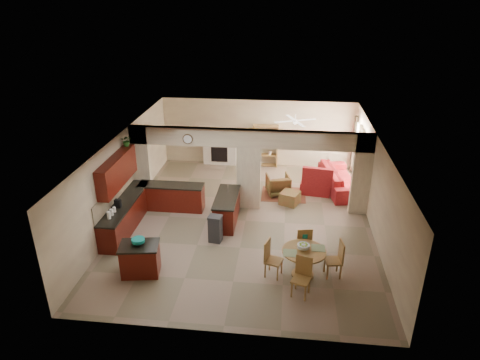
# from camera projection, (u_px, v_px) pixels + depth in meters

# --- Properties ---
(floor) EXTENTS (10.00, 10.00, 0.00)m
(floor) POSITION_uv_depth(u_px,v_px,m) (246.00, 221.00, 13.99)
(floor) COLOR #89725E
(floor) RESTS_ON ground
(ceiling) EXTENTS (10.00, 10.00, 0.00)m
(ceiling) POSITION_uv_depth(u_px,v_px,m) (246.00, 140.00, 12.84)
(ceiling) COLOR white
(ceiling) RESTS_ON wall_back
(wall_back) EXTENTS (8.00, 0.00, 8.00)m
(wall_back) POSITION_uv_depth(u_px,v_px,m) (258.00, 133.00, 17.94)
(wall_back) COLOR beige
(wall_back) RESTS_ON floor
(wall_front) EXTENTS (8.00, 0.00, 8.00)m
(wall_front) POSITION_uv_depth(u_px,v_px,m) (222.00, 281.00, 8.88)
(wall_front) COLOR beige
(wall_front) RESTS_ON floor
(wall_left) EXTENTS (0.00, 10.00, 10.00)m
(wall_left) POSITION_uv_depth(u_px,v_px,m) (123.00, 176.00, 13.82)
(wall_left) COLOR beige
(wall_left) RESTS_ON floor
(wall_right) EXTENTS (0.00, 10.00, 10.00)m
(wall_right) POSITION_uv_depth(u_px,v_px,m) (376.00, 188.00, 13.00)
(wall_right) COLOR beige
(wall_right) RESTS_ON floor
(partition_left_pier) EXTENTS (0.60, 0.25, 2.80)m
(partition_left_pier) POSITION_uv_depth(u_px,v_px,m) (142.00, 165.00, 14.70)
(partition_left_pier) COLOR beige
(partition_left_pier) RESTS_ON floor
(partition_center_pier) EXTENTS (0.80, 0.25, 2.20)m
(partition_center_pier) POSITION_uv_depth(u_px,v_px,m) (249.00, 178.00, 14.44)
(partition_center_pier) COLOR beige
(partition_center_pier) RESTS_ON floor
(partition_right_pier) EXTENTS (0.60, 0.25, 2.80)m
(partition_right_pier) POSITION_uv_depth(u_px,v_px,m) (361.00, 175.00, 13.94)
(partition_right_pier) COLOR beige
(partition_right_pier) RESTS_ON floor
(partition_header) EXTENTS (8.00, 0.25, 0.60)m
(partition_header) POSITION_uv_depth(u_px,v_px,m) (249.00, 138.00, 13.87)
(partition_header) COLOR beige
(partition_header) RESTS_ON partition_center_pier
(kitchen_counter) EXTENTS (2.52, 3.29, 1.48)m
(kitchen_counter) POSITION_uv_depth(u_px,v_px,m) (145.00, 206.00, 13.90)
(kitchen_counter) COLOR #400B07
(kitchen_counter) RESTS_ON floor
(upper_cabinets) EXTENTS (0.35, 2.40, 0.90)m
(upper_cabinets) POSITION_uv_depth(u_px,v_px,m) (117.00, 171.00, 12.86)
(upper_cabinets) COLOR #400B07
(upper_cabinets) RESTS_ON wall_left
(peninsula) EXTENTS (0.70, 1.85, 0.91)m
(peninsula) POSITION_uv_depth(u_px,v_px,m) (227.00, 209.00, 13.76)
(peninsula) COLOR #400B07
(peninsula) RESTS_ON floor
(wall_clock) EXTENTS (0.34, 0.03, 0.34)m
(wall_clock) POSITION_uv_depth(u_px,v_px,m) (188.00, 139.00, 13.96)
(wall_clock) COLOR #4E361A
(wall_clock) RESTS_ON partition_header
(rug) EXTENTS (1.60, 1.30, 0.01)m
(rug) POSITION_uv_depth(u_px,v_px,m) (284.00, 194.00, 15.76)
(rug) COLOR brown
(rug) RESTS_ON floor
(fireplace) EXTENTS (1.60, 0.35, 1.20)m
(fireplace) POSITION_uv_depth(u_px,v_px,m) (220.00, 150.00, 18.28)
(fireplace) COLOR silver
(fireplace) RESTS_ON floor
(shelving_unit) EXTENTS (1.00, 0.32, 1.80)m
(shelving_unit) POSITION_uv_depth(u_px,v_px,m) (265.00, 146.00, 17.95)
(shelving_unit) COLOR #9D6B36
(shelving_unit) RESTS_ON floor
(window_a) EXTENTS (0.02, 0.90, 1.90)m
(window_a) POSITION_uv_depth(u_px,v_px,m) (363.00, 166.00, 15.17)
(window_a) COLOR white
(window_a) RESTS_ON wall_right
(window_b) EXTENTS (0.02, 0.90, 1.90)m
(window_b) POSITION_uv_depth(u_px,v_px,m) (357.00, 149.00, 16.71)
(window_b) COLOR white
(window_b) RESTS_ON wall_right
(glazed_door) EXTENTS (0.02, 0.70, 2.10)m
(glazed_door) POSITION_uv_depth(u_px,v_px,m) (359.00, 161.00, 16.00)
(glazed_door) COLOR white
(glazed_door) RESTS_ON wall_right
(drape_a_left) EXTENTS (0.10, 0.28, 2.30)m
(drape_a_left) POSITION_uv_depth(u_px,v_px,m) (365.00, 172.00, 14.63)
(drape_a_left) COLOR #421B1A
(drape_a_left) RESTS_ON wall_right
(drape_a_right) EXTENTS (0.10, 0.28, 2.30)m
(drape_a_right) POSITION_uv_depth(u_px,v_px,m) (360.00, 159.00, 15.72)
(drape_a_right) COLOR #421B1A
(drape_a_right) RESTS_ON wall_right
(drape_b_left) EXTENTS (0.10, 0.28, 2.30)m
(drape_b_left) POSITION_uv_depth(u_px,v_px,m) (358.00, 155.00, 16.17)
(drape_b_left) COLOR #421B1A
(drape_b_left) RESTS_ON wall_right
(drape_b_right) EXTENTS (0.10, 0.28, 2.30)m
(drape_b_right) POSITION_uv_depth(u_px,v_px,m) (354.00, 144.00, 17.26)
(drape_b_right) COLOR #421B1A
(drape_b_right) RESTS_ON wall_right
(ceiling_fan) EXTENTS (1.00, 1.00, 0.10)m
(ceiling_fan) POSITION_uv_depth(u_px,v_px,m) (295.00, 121.00, 15.50)
(ceiling_fan) COLOR white
(ceiling_fan) RESTS_ON ceiling
(kitchen_island) EXTENTS (1.11, 0.87, 0.87)m
(kitchen_island) POSITION_uv_depth(u_px,v_px,m) (140.00, 259.00, 11.25)
(kitchen_island) COLOR #400B07
(kitchen_island) RESTS_ON floor
(teal_bowl) EXTENTS (0.34, 0.34, 0.16)m
(teal_bowl) POSITION_uv_depth(u_px,v_px,m) (138.00, 241.00, 11.08)
(teal_bowl) COLOR #148A81
(teal_bowl) RESTS_ON kitchen_island
(trash_can) EXTENTS (0.41, 0.36, 0.78)m
(trash_can) POSITION_uv_depth(u_px,v_px,m) (215.00, 230.00, 12.71)
(trash_can) COLOR #2A2A2C
(trash_can) RESTS_ON floor
(dining_table) EXTENTS (1.15, 1.15, 0.78)m
(dining_table) POSITION_uv_depth(u_px,v_px,m) (304.00, 259.00, 11.11)
(dining_table) COLOR #9D6B36
(dining_table) RESTS_ON floor
(fruit_bowl) EXTENTS (0.32, 0.32, 0.17)m
(fruit_bowl) POSITION_uv_depth(u_px,v_px,m) (303.00, 247.00, 11.02)
(fruit_bowl) COLOR #7BB226
(fruit_bowl) RESTS_ON dining_table
(sofa) EXTENTS (2.92, 1.54, 0.81)m
(sofa) POSITION_uv_depth(u_px,v_px,m) (340.00, 179.00, 16.06)
(sofa) COLOR maroon
(sofa) RESTS_ON floor
(chaise) EXTENTS (1.21, 1.04, 0.44)m
(chaise) POSITION_uv_depth(u_px,v_px,m) (316.00, 186.00, 15.90)
(chaise) COLOR maroon
(chaise) RESTS_ON floor
(armchair) EXTENTS (0.98, 1.00, 0.75)m
(armchair) POSITION_uv_depth(u_px,v_px,m) (278.00, 185.00, 15.67)
(armchair) COLOR maroon
(armchair) RESTS_ON floor
(ottoman) EXTENTS (0.79, 0.79, 0.44)m
(ottoman) POSITION_uv_depth(u_px,v_px,m) (290.00, 198.00, 15.02)
(ottoman) COLOR maroon
(ottoman) RESTS_ON floor
(plant) EXTENTS (0.38, 0.34, 0.36)m
(plant) POSITION_uv_depth(u_px,v_px,m) (126.00, 141.00, 13.51)
(plant) COLOR #1C4C14
(plant) RESTS_ON upper_cabinets
(chair_north) EXTENTS (0.50, 0.50, 1.02)m
(chair_north) POSITION_uv_depth(u_px,v_px,m) (303.00, 242.00, 11.77)
(chair_north) COLOR #9D6B36
(chair_north) RESTS_ON floor
(chair_east) EXTENTS (0.48, 0.48, 1.02)m
(chair_east) POSITION_uv_depth(u_px,v_px,m) (337.00, 258.00, 11.11)
(chair_east) COLOR #9D6B36
(chair_east) RESTS_ON floor
(chair_south) EXTENTS (0.53, 0.53, 1.02)m
(chair_south) POSITION_uv_depth(u_px,v_px,m) (302.00, 274.00, 10.46)
(chair_south) COLOR #9D6B36
(chair_south) RESTS_ON floor
(chair_west) EXTENTS (0.52, 0.52, 1.02)m
(chair_west) POSITION_uv_depth(u_px,v_px,m) (271.00, 257.00, 11.14)
(chair_west) COLOR #9D6B36
(chair_west) RESTS_ON floor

